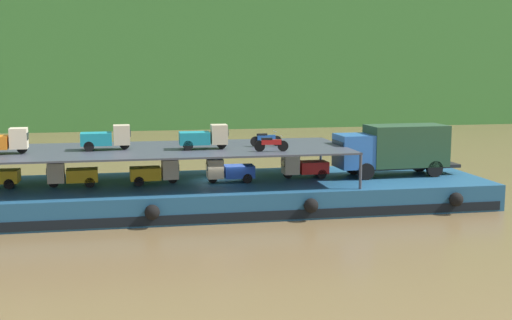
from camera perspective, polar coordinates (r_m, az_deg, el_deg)
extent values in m
plane|color=brown|center=(38.26, -3.03, -4.09)|extent=(400.00, 400.00, 0.00)
cube|color=navy|center=(38.10, -3.04, -2.99)|extent=(31.23, 8.55, 1.50)
cube|color=black|center=(34.03, -2.04, -5.05)|extent=(30.61, 0.06, 0.50)
sphere|color=black|center=(33.35, -9.10, -4.55)|extent=(0.78, 0.78, 0.78)
sphere|color=black|center=(34.59, 4.86, -4.01)|extent=(0.78, 0.78, 0.78)
sphere|color=black|center=(37.67, 17.17, -3.33)|extent=(0.78, 0.78, 0.78)
cube|color=#285BA3|center=(39.48, 8.57, 0.79)|extent=(2.07, 2.25, 2.00)
cube|color=#192833|center=(39.07, 7.17, 1.25)|extent=(0.12, 1.84, 0.60)
cube|color=#234228|center=(40.81, 13.03, 1.26)|extent=(4.88, 2.46, 2.50)
cube|color=black|center=(40.98, 12.97, -0.54)|extent=(6.84, 1.61, 0.20)
cylinder|color=black|center=(40.71, 8.54, -0.55)|extent=(1.01, 0.31, 1.00)
cylinder|color=black|center=(38.86, 9.62, -1.00)|extent=(1.01, 0.31, 1.00)
cylinder|color=black|center=(42.52, 14.12, -0.33)|extent=(1.01, 0.31, 1.00)
cylinder|color=black|center=(40.75, 15.40, -0.75)|extent=(1.01, 0.31, 1.00)
cylinder|color=#383D47|center=(42.98, 5.71, 0.65)|extent=(0.16, 0.16, 2.00)
cylinder|color=#383D47|center=(35.85, 9.16, -0.96)|extent=(0.16, 0.16, 2.00)
cube|color=#383D47|center=(37.34, -8.86, 0.89)|extent=(22.03, 7.75, 0.10)
cube|color=gold|center=(38.55, -21.32, -1.34)|extent=(1.72, 1.23, 0.70)
cylinder|color=black|center=(39.04, -20.57, -1.70)|extent=(0.56, 0.15, 0.56)
cylinder|color=black|center=(38.01, -20.86, -1.98)|extent=(0.56, 0.15, 0.56)
cube|color=gold|center=(37.56, -15.01, -1.29)|extent=(1.75, 1.28, 0.70)
cube|color=beige|center=(37.59, -17.16, -1.06)|extent=(0.95, 1.04, 1.10)
cube|color=#19232D|center=(37.61, -17.88, -0.92)|extent=(0.08, 0.85, 0.38)
cylinder|color=black|center=(37.70, -17.35, -1.89)|extent=(0.57, 0.17, 0.56)
cylinder|color=black|center=(38.13, -14.37, -1.66)|extent=(0.57, 0.17, 0.56)
cylinder|color=black|center=(37.09, -14.39, -1.93)|extent=(0.57, 0.17, 0.56)
cube|color=gold|center=(37.36, -9.70, -1.17)|extent=(1.76, 1.28, 0.70)
cube|color=beige|center=(37.44, -7.57, -0.79)|extent=(0.95, 1.04, 1.10)
cube|color=#19232D|center=(37.48, -6.86, -0.60)|extent=(0.08, 0.85, 0.38)
cylinder|color=black|center=(37.55, -7.32, -1.61)|extent=(0.57, 0.17, 0.56)
cylinder|color=black|center=(36.87, -10.24, -1.86)|extent=(0.57, 0.17, 0.56)
cylinder|color=black|center=(37.91, -10.34, -1.59)|extent=(0.57, 0.17, 0.56)
cube|color=#1E47B7|center=(37.60, -1.50, -0.99)|extent=(1.70, 1.20, 0.70)
cube|color=#C6B793|center=(37.37, -3.62, -0.76)|extent=(0.90, 1.00, 1.10)
cube|color=#19232D|center=(37.29, -4.34, -0.61)|extent=(0.04, 0.85, 0.38)
cylinder|color=black|center=(37.44, -3.84, -1.59)|extent=(0.56, 0.14, 0.56)
cylinder|color=black|center=(38.24, -1.04, -1.37)|extent=(0.56, 0.14, 0.56)
cylinder|color=black|center=(37.21, -0.76, -1.64)|extent=(0.56, 0.14, 0.56)
cube|color=red|center=(39.24, 5.02, -0.63)|extent=(1.73, 1.24, 0.70)
cube|color=beige|center=(38.82, 3.04, -0.41)|extent=(0.92, 1.02, 1.10)
cube|color=#19232D|center=(38.68, 2.37, -0.27)|extent=(0.06, 0.85, 0.38)
cylinder|color=black|center=(38.87, 2.82, -1.22)|extent=(0.56, 0.15, 0.56)
cylinder|color=black|center=(39.91, 5.33, -0.99)|extent=(0.56, 0.15, 0.56)
cylinder|color=black|center=(38.91, 5.80, -1.24)|extent=(0.56, 0.15, 0.56)
cube|color=beige|center=(37.15, -20.11, 1.81)|extent=(0.95, 1.05, 1.10)
cube|color=#19232D|center=(37.09, -19.40, 2.01)|extent=(0.08, 0.85, 0.38)
cylinder|color=black|center=(37.20, -19.84, 0.98)|extent=(0.57, 0.17, 0.56)
cube|color=teal|center=(37.40, -13.85, 1.81)|extent=(1.74, 1.26, 0.70)
cube|color=#C6B793|center=(37.38, -11.72, 2.18)|extent=(0.94, 1.03, 1.10)
cube|color=#19232D|center=(37.38, -11.00, 2.37)|extent=(0.07, 0.85, 0.38)
cylinder|color=black|center=(37.45, -11.46, 1.35)|extent=(0.56, 0.16, 0.56)
cylinder|color=black|center=(36.92, -14.47, 1.16)|extent=(0.56, 0.16, 0.56)
cylinder|color=black|center=(37.97, -14.43, 1.35)|extent=(0.56, 0.16, 0.56)
cube|color=teal|center=(36.83, -5.43, 1.92)|extent=(1.72, 1.23, 0.70)
cube|color=#C6B793|center=(36.95, -3.27, 2.27)|extent=(0.92, 1.01, 1.10)
cube|color=#19232D|center=(36.99, -2.55, 2.46)|extent=(0.05, 0.85, 0.38)
cylinder|color=black|center=(37.03, -3.03, 1.43)|extent=(0.56, 0.15, 0.56)
cylinder|color=black|center=(36.32, -5.99, 1.26)|extent=(0.56, 0.15, 0.56)
cylinder|color=black|center=(37.37, -6.10, 1.46)|extent=(0.56, 0.15, 0.56)
cylinder|color=black|center=(35.85, 2.39, 1.24)|extent=(0.61, 0.16, 0.60)
cylinder|color=black|center=(35.71, 0.32, 1.22)|extent=(0.61, 0.16, 0.60)
cube|color=#B21919|center=(35.75, 1.36, 1.58)|extent=(1.11, 0.31, 0.28)
cube|color=black|center=(35.70, 0.96, 1.86)|extent=(0.62, 0.26, 0.12)
cylinder|color=#B2B2B7|center=(35.77, 2.23, 2.11)|extent=(0.10, 0.55, 0.04)
cylinder|color=black|center=(38.26, 1.82, 1.69)|extent=(0.61, 0.15, 0.60)
cylinder|color=black|center=(37.89, -0.05, 1.63)|extent=(0.61, 0.15, 0.60)
cube|color=#1E4C99|center=(38.05, 0.89, 1.99)|extent=(1.11, 0.30, 0.28)
cube|color=black|center=(37.95, 0.53, 2.25)|extent=(0.62, 0.25, 0.12)
cylinder|color=#B2B2B7|center=(38.17, 1.69, 2.51)|extent=(0.09, 0.55, 0.04)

